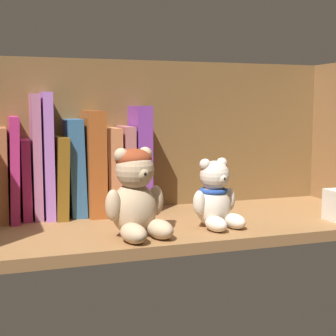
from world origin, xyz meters
TOP-DOWN VIEW (x-y plane):
  - shelf_board at (0.00, 0.00)cm, footprint 81.67×31.44cm
  - shelf_back_panel at (0.00, 16.32)cm, footprint 84.07×1.20cm
  - book_3 at (-28.98, 12.70)cm, footprint 2.17×14.60cm
  - book_4 at (-26.86, 12.70)cm, footprint 1.70×10.27cm
  - book_5 at (-24.76, 12.70)cm, footprint 1.64×10.27cm
  - book_6 at (-22.63, 12.70)cm, footprint 1.76×12.10cm
  - book_7 at (-20.22, 12.70)cm, footprint 2.76×13.13cm
  - book_8 at (-17.22, 12.70)cm, footprint 3.46×9.90cm
  - book_9 at (-13.57, 12.70)cm, footprint 3.47×13.18cm
  - book_10 at (-9.88, 12.70)cm, footprint 3.41×11.28cm
  - book_11 at (-6.83, 12.70)cm, footprint 2.16×11.23cm
  - book_12 at (-3.80, 12.70)cm, footprint 3.03×11.08cm
  - teddy_bear_larger at (-10.24, -8.46)cm, footprint 11.50×11.79cm
  - teddy_bear_smaller at (5.26, -6.46)cm, footprint 9.53×9.81cm

SIDE VIEW (x-z plane):
  - shelf_board at x=0.00cm, z-range 0.00..2.00cm
  - teddy_bear_smaller at x=5.26cm, z-range 1.08..13.63cm
  - teddy_bear_larger at x=-10.24cm, z-range 1.61..16.66cm
  - book_4 at x=-26.86cm, z-range 2.00..17.55cm
  - book_7 at x=-20.22cm, z-range 1.97..18.00cm
  - book_10 at x=-9.88cm, z-range 1.97..19.58cm
  - book_11 at x=-6.83cm, z-range 2.00..19.83cm
  - book_8 at x=-17.22cm, z-range 1.96..21.39cm
  - book_3 at x=-28.98cm, z-range 1.98..21.97cm
  - book_9 at x=-13.57cm, z-range 2.00..23.00cm
  - book_12 at x=-3.80cm, z-range 2.00..23.96cm
  - book_5 at x=-24.76cm, z-range 2.00..26.27cm
  - book_6 at x=-22.63cm, z-range 2.00..26.54cm
  - shelf_back_panel at x=0.00cm, z-range 0.00..33.61cm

